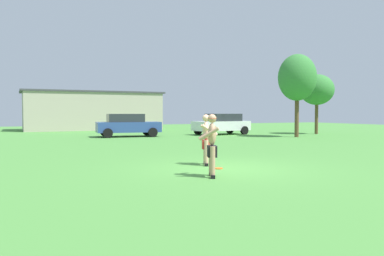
{
  "coord_description": "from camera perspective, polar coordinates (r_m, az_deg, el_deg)",
  "views": [
    {
      "loc": [
        -5.67,
        -9.87,
        1.68
      ],
      "look_at": [
        -0.59,
        1.02,
        1.19
      ],
      "focal_mm": 35.67,
      "sensor_mm": 36.0,
      "label": 1
    }
  ],
  "objects": [
    {
      "name": "ground_plane",
      "position": [
        11.51,
        4.86,
        -6.05
      ],
      "size": [
        80.0,
        80.0,
        0.0
      ],
      "primitive_type": "plane",
      "color": "#4C8E3D"
    },
    {
      "name": "player_with_cap",
      "position": [
        9.92,
        2.97,
        -2.18
      ],
      "size": [
        0.68,
        0.72,
        1.64
      ],
      "color": "black",
      "rests_on": "ground_plane"
    },
    {
      "name": "player_in_red",
      "position": [
        12.13,
        2.13,
        -1.6
      ],
      "size": [
        0.69,
        0.7,
        1.61
      ],
      "color": "black",
      "rests_on": "ground_plane"
    },
    {
      "name": "frisbee",
      "position": [
        11.43,
        3.97,
        -6.04
      ],
      "size": [
        0.27,
        0.27,
        0.03
      ],
      "primitive_type": "cylinder",
      "color": "orange",
      "rests_on": "ground_plane"
    },
    {
      "name": "car_white_near_post",
      "position": [
        28.88,
        4.48,
        0.65
      ],
      "size": [
        4.48,
        2.43,
        1.58
      ],
      "color": "white",
      "rests_on": "ground_plane"
    },
    {
      "name": "car_blue_mid_lot",
      "position": [
        26.62,
        -9.6,
        0.48
      ],
      "size": [
        4.46,
        2.38,
        1.58
      ],
      "color": "#2D478C",
      "rests_on": "ground_plane"
    },
    {
      "name": "outbuilding_behind_lot",
      "position": [
        38.55,
        -14.61,
        2.52
      ],
      "size": [
        13.07,
        5.59,
        3.68
      ],
      "color": "#B2A893",
      "rests_on": "ground_plane"
    },
    {
      "name": "tree_left_field",
      "position": [
        26.99,
        15.46,
        7.23
      ],
      "size": [
        2.57,
        2.57,
        5.62
      ],
      "color": "brown",
      "rests_on": "ground_plane"
    },
    {
      "name": "tree_right_field",
      "position": [
        31.22,
        18.17,
        5.43
      ],
      "size": [
        2.62,
        2.62,
        4.63
      ],
      "color": "brown",
      "rests_on": "ground_plane"
    }
  ]
}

